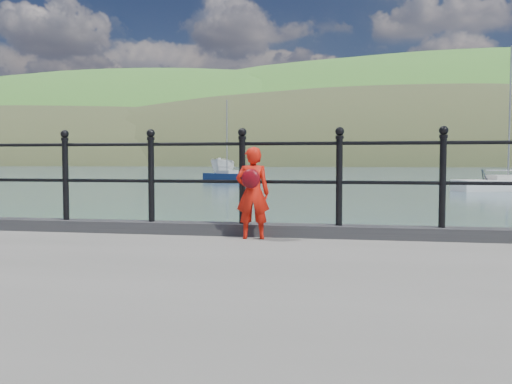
% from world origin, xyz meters
% --- Properties ---
extents(ground, '(600.00, 600.00, 0.00)m').
position_xyz_m(ground, '(0.00, 0.00, 0.00)').
color(ground, '#2D4251').
rests_on(ground, ground).
extents(kerb, '(60.00, 0.30, 0.15)m').
position_xyz_m(kerb, '(0.00, -0.15, 1.07)').
color(kerb, '#28282B').
rests_on(kerb, quay).
extents(railing, '(18.11, 0.11, 1.20)m').
position_xyz_m(railing, '(0.00, -0.15, 1.82)').
color(railing, black).
rests_on(railing, kerb).
extents(far_shore, '(830.00, 200.00, 156.00)m').
position_xyz_m(far_shore, '(38.34, 239.41, -22.57)').
color(far_shore, '#333A21').
rests_on(far_shore, ground).
extents(child, '(0.44, 0.35, 1.10)m').
position_xyz_m(child, '(0.78, -0.43, 1.56)').
color(child, red).
rests_on(child, quay).
extents(launch_white, '(2.35, 5.76, 2.20)m').
position_xyz_m(launch_white, '(-11.74, 49.66, 1.10)').
color(launch_white, white).
rests_on(launch_white, ground).
extents(launch_navy, '(2.56, 2.21, 1.35)m').
position_xyz_m(launch_navy, '(10.24, 29.67, 0.67)').
color(launch_navy, black).
rests_on(launch_navy, ground).
extents(sailboat_port, '(5.28, 4.52, 7.80)m').
position_xyz_m(sailboat_port, '(-9.76, 43.03, 0.34)').
color(sailboat_port, '#122550').
rests_on(sailboat_port, ground).
extents(sailboat_near, '(7.09, 4.15, 9.34)m').
position_xyz_m(sailboat_near, '(11.67, 29.91, 0.34)').
color(sailboat_near, silver).
rests_on(sailboat_near, ground).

